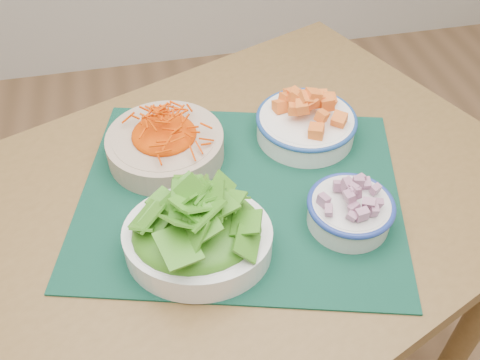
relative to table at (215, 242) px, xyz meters
The scene contains 6 objects.
table is the anchor object (origin of this frame).
placemat 0.12m from the table, 15.40° to the left, with size 0.55×0.45×0.00m, color black.
carrot_bowl 0.21m from the table, 114.93° to the left, with size 0.27×0.27×0.08m.
squash_bowl 0.29m from the table, 33.23° to the left, with size 0.20×0.20×0.09m.
lettuce_bowl 0.19m from the table, 112.15° to the right, with size 0.27×0.25×0.11m.
onion_bowl 0.27m from the table, 23.17° to the right, with size 0.18×0.18×0.08m.
Camera 1 is at (-0.33, -0.28, 1.43)m, focal length 40.00 mm.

